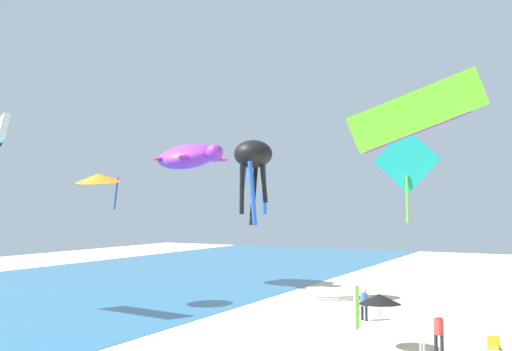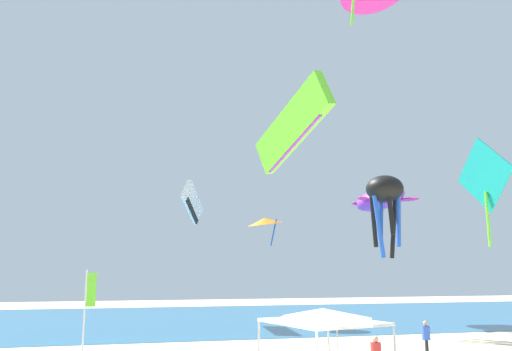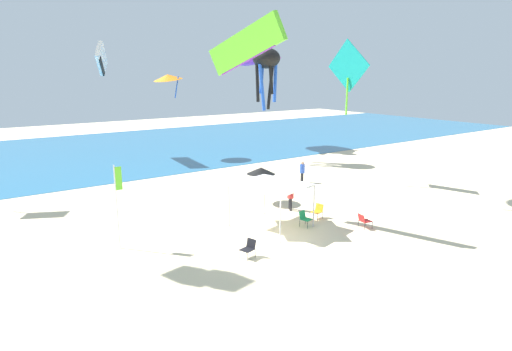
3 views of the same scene
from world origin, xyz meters
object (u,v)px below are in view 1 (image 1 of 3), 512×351
Objects in this scene: kite_parafoil_lime at (415,112)px; kite_octopus_black at (253,159)px; folding_chair_left_of_tent at (494,346)px; banner_flag at (356,347)px; kite_delta_orange at (99,178)px; canopy_tent at (472,304)px; person_kite_handler at (364,302)px; kite_diamond_teal at (407,164)px; beach_umbrella at (379,299)px; person_near_umbrella at (439,329)px; kite_turtle_purple at (188,156)px.

kite_parafoil_lime is 0.91× the size of kite_octopus_black.
banner_flag is at bearing -114.14° from folding_chair_left_of_tent.
folding_chair_left_of_tent is 23.28m from kite_delta_orange.
canopy_tent reaches higher than person_kite_handler.
kite_octopus_black is (10.35, 14.52, 6.63)m from canopy_tent.
kite_diamond_teal reaches higher than folding_chair_left_of_tent.
kite_octopus_black is (-0.06, 9.86, 0.72)m from kite_diamond_teal.
banner_flag reaches higher than beach_umbrella.
canopy_tent is 1.03× the size of banner_flag.
canopy_tent is at bearing -31.12° from kite_octopus_black.
person_kite_handler is (7.79, 6.40, -1.57)m from canopy_tent.
kite_delta_orange is at bearing 84.43° from beach_umbrella.
kite_diamond_teal is 9.88m from kite_octopus_black.
person_kite_handler is at bearing 23.33° from beach_umbrella.
kite_parafoil_lime reaches higher than beach_umbrella.
kite_parafoil_lime reaches higher than person_near_umbrella.
kite_parafoil_lime is 20.43m from kite_delta_orange.
canopy_tent is at bearing -179.40° from kite_parafoil_lime.
folding_chair_left_of_tent is 0.50× the size of person_kite_handler.
kite_parafoil_lime is (-10.83, -2.88, 1.04)m from kite_diamond_teal.
kite_delta_orange is at bearing -77.84° from kite_turtle_purple.
folding_chair_left_of_tent is 27.07m from kite_turtle_purple.
beach_umbrella is 0.44× the size of kite_diamond_teal.
kite_delta_orange is at bearing 165.28° from folding_chair_left_of_tent.
person_kite_handler is (15.41, 4.60, -1.46)m from banner_flag.
beach_umbrella is 1.43× the size of person_near_umbrella.
kite_octopus_black is 9.73m from kite_delta_orange.
person_kite_handler is 19.40m from kite_turtle_purple.
person_kite_handler reaches higher than folding_chair_left_of_tent.
kite_turtle_purple is at bearing 56.81° from beach_umbrella.
kite_turtle_purple is 8.75m from kite_octopus_black.
kite_delta_orange reaches higher than person_kite_handler.
kite_turtle_purple is at bearing 5.90° from person_kite_handler.
person_near_umbrella is at bearing -0.71° from banner_flag.
canopy_tent is at bearing -13.28° from banner_flag.
banner_flag is at bearing 129.55° from kite_delta_orange.
kite_parafoil_lime reaches higher than canopy_tent.
beach_umbrella is at bearing 154.08° from kite_delta_orange.
beach_umbrella is at bearing -33.42° from kite_octopus_black.
folding_chair_left_of_tent is 0.20× the size of banner_flag.
banner_flag is 0.73× the size of kite_octopus_black.
kite_octopus_black reaches higher than person_kite_handler.
kite_turtle_purple reaches higher than kite_parafoil_lime.
kite_turtle_purple reaches higher than banner_flag.
banner_flag is at bearing -38.24° from kite_turtle_purple.
beach_umbrella reaches higher than person_near_umbrella.
person_near_umbrella is 25.31m from kite_turtle_purple.
kite_octopus_black is at bearing -17.68° from kite_turtle_purple.
kite_turtle_purple is (14.19, 22.34, 7.45)m from canopy_tent.
kite_octopus_black is (10.76, 12.74, -0.32)m from kite_parafoil_lime.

